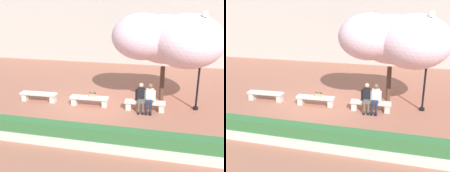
% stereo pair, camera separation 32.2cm
% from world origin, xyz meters
% --- Properties ---
extents(ground_plane, '(100.00, 100.00, 0.00)m').
position_xyz_m(ground_plane, '(0.00, 0.00, 0.00)').
color(ground_plane, '#9E604C').
extents(building_facade, '(28.00, 4.00, 8.15)m').
position_xyz_m(building_facade, '(0.00, 11.27, 4.07)').
color(building_facade, '#B7B2A8').
rests_on(building_facade, ground).
extents(stone_bench_west_end, '(1.85, 0.50, 0.45)m').
position_xyz_m(stone_bench_west_end, '(-2.64, 0.00, 0.30)').
color(stone_bench_west_end, beige).
rests_on(stone_bench_west_end, ground).
extents(stone_bench_near_west, '(1.85, 0.50, 0.45)m').
position_xyz_m(stone_bench_near_west, '(0.00, 0.00, 0.30)').
color(stone_bench_near_west, beige).
rests_on(stone_bench_near_west, ground).
extents(stone_bench_center, '(1.85, 0.50, 0.45)m').
position_xyz_m(stone_bench_center, '(2.64, 0.00, 0.30)').
color(stone_bench_center, beige).
rests_on(stone_bench_center, ground).
extents(person_seated_left, '(0.51, 0.72, 1.29)m').
position_xyz_m(person_seated_left, '(2.44, -0.05, 0.70)').
color(person_seated_left, black).
rests_on(person_seated_left, ground).
extents(person_seated_right, '(0.51, 0.68, 1.29)m').
position_xyz_m(person_seated_right, '(2.84, -0.05, 0.70)').
color(person_seated_right, black).
rests_on(person_seated_right, ground).
extents(handbag, '(0.30, 0.15, 0.34)m').
position_xyz_m(handbag, '(0.16, -0.02, 0.58)').
color(handbag, tan).
rests_on(handbag, stone_bench_near_west).
extents(cherry_tree_main, '(5.16, 3.59, 4.27)m').
position_xyz_m(cherry_tree_main, '(3.45, 1.39, 3.08)').
color(cherry_tree_main, '#513828').
rests_on(cherry_tree_main, ground).
extents(lamp_post_with_banner, '(0.54, 0.28, 4.39)m').
position_xyz_m(lamp_post_with_banner, '(4.91, 0.67, 2.62)').
color(lamp_post_with_banner, black).
rests_on(lamp_post_with_banner, ground).
extents(planter_hedge_foreground, '(11.98, 0.50, 0.80)m').
position_xyz_m(planter_hedge_foreground, '(0.00, -3.64, 0.39)').
color(planter_hedge_foreground, beige).
rests_on(planter_hedge_foreground, ground).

